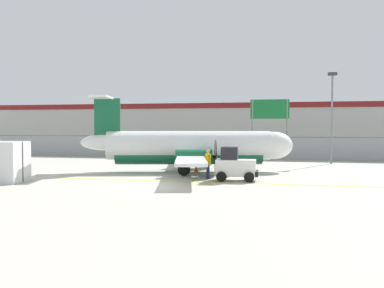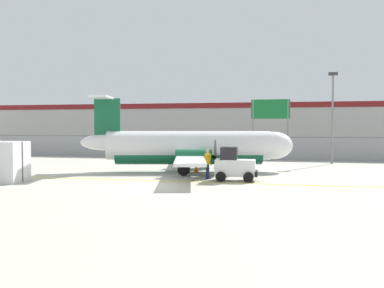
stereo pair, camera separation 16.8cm
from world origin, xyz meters
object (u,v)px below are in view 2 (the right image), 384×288
ground_crew_worker (208,162)px  traffic_cone_near_left (196,167)px  traffic_cone_near_right (231,171)px  parked_car_5 (317,144)px  parked_car_3 (225,145)px  parked_car_6 (379,146)px  parked_car_0 (132,142)px  parked_car_2 (196,144)px  apron_light_pole (333,110)px  cargo_container (1,162)px  highway_sign (270,114)px  baggage_tug (234,165)px  commuter_airplane (192,148)px  parked_car_4 (279,143)px  parked_car_1 (149,145)px

ground_crew_worker → traffic_cone_near_left: bearing=109.9°
traffic_cone_near_right → parked_car_5: bearing=76.2°
ground_crew_worker → parked_car_3: bearing=93.0°
traffic_cone_near_left → parked_car_6: bearing=54.9°
traffic_cone_near_left → parked_car_5: 26.77m
parked_car_0 → parked_car_2: bearing=-12.8°
traffic_cone_near_left → apron_light_pole: apron_light_pole is taller
cargo_container → highway_sign: (13.58, 20.40, 3.04)m
cargo_container → apron_light_pole: size_ratio=0.36×
traffic_cone_near_left → parked_car_2: (-4.71, 21.74, 0.58)m
baggage_tug → cargo_container: size_ratio=0.90×
traffic_cone_near_left → commuter_airplane: bearing=141.0°
cargo_container → apron_light_pole: 24.31m
traffic_cone_near_right → baggage_tug: bearing=-77.8°
parked_car_4 → commuter_airplane: bearing=72.7°
parked_car_4 → highway_sign: bearing=81.1°
baggage_tug → traffic_cone_near_left: 4.81m
traffic_cone_near_left → highway_sign: bearing=72.4°
parked_car_3 → parked_car_5: size_ratio=1.01×
parked_car_4 → apron_light_pole: (4.51, -18.98, 3.41)m
baggage_tug → parked_car_2: baggage_tug is taller
parked_car_0 → apron_light_pole: bearing=-28.6°
traffic_cone_near_right → parked_car_6: parked_car_6 is taller
ground_crew_worker → highway_sign: (2.87, 16.69, 3.19)m
highway_sign → parked_car_5: bearing=67.0°
cargo_container → parked_car_0: (-4.52, 32.10, -0.21)m
highway_sign → traffic_cone_near_right: bearing=-96.3°
baggage_tug → apron_light_pole: apron_light_pole is taller
baggage_tug → parked_car_0: 33.37m
parked_car_0 → parked_car_4: 18.76m
cargo_container → parked_car_6: bearing=42.2°
ground_crew_worker → highway_sign: highway_sign is taller
commuter_airplane → parked_car_2: commuter_airplane is taller
baggage_tug → parked_car_0: (-16.83, 28.82, 0.04)m
ground_crew_worker → cargo_container: 11.34m
commuter_airplane → parked_car_5: size_ratio=3.70×
parked_car_3 → cargo_container: bearing=66.8°
parked_car_3 → parked_car_6: bearing=-175.9°
ground_crew_worker → parked_car_5: same height
parked_car_3 → ground_crew_worker: bearing=90.4°
baggage_tug → parked_car_4: size_ratio=0.54×
parked_car_2 → cargo_container: bearing=84.1°
parked_car_0 → parked_car_6: size_ratio=1.02×
parked_car_2 → traffic_cone_near_right: bearing=110.4°
parked_car_4 → highway_sign: 14.25m
parked_car_0 → baggage_tug: bearing=-52.3°
commuter_airplane → parked_car_3: (-0.64, 19.04, -0.71)m
cargo_container → parked_car_6: 38.20m
ground_crew_worker → parked_car_1: 23.09m
cargo_container → parked_car_2: (4.62, 28.75, -0.21)m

